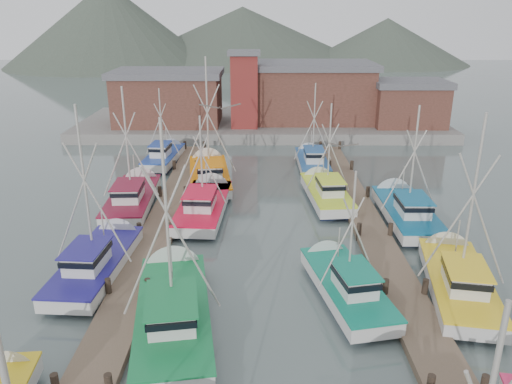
{
  "coord_description": "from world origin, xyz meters",
  "views": [
    {
      "loc": [
        -0.44,
        -23.98,
        13.86
      ],
      "look_at": [
        -0.57,
        6.94,
        2.6
      ],
      "focal_mm": 35.0,
      "sensor_mm": 36.0,
      "label": 1
    }
  ],
  "objects_px": {
    "boat_4": "(173,307)",
    "boat_12": "(209,174)",
    "lookout_tower": "(244,89)",
    "boat_8": "(205,204)"
  },
  "relations": [
    {
      "from": "boat_8",
      "to": "boat_12",
      "type": "distance_m",
      "value": 7.11
    },
    {
      "from": "boat_4",
      "to": "boat_12",
      "type": "height_order",
      "value": "boat_12"
    },
    {
      "from": "boat_4",
      "to": "boat_8",
      "type": "bearing_deg",
      "value": 80.46
    },
    {
      "from": "boat_12",
      "to": "boat_8",
      "type": "bearing_deg",
      "value": -94.75
    },
    {
      "from": "lookout_tower",
      "to": "boat_4",
      "type": "distance_m",
      "value": 37.09
    },
    {
      "from": "boat_8",
      "to": "boat_12",
      "type": "relative_size",
      "value": 0.86
    },
    {
      "from": "boat_4",
      "to": "boat_8",
      "type": "height_order",
      "value": "boat_4"
    },
    {
      "from": "boat_8",
      "to": "boat_4",
      "type": "bearing_deg",
      "value": -87.15
    },
    {
      "from": "boat_8",
      "to": "boat_12",
      "type": "height_order",
      "value": "boat_12"
    },
    {
      "from": "lookout_tower",
      "to": "boat_4",
      "type": "height_order",
      "value": "boat_4"
    }
  ]
}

